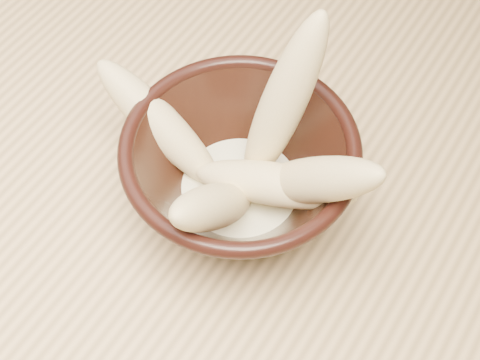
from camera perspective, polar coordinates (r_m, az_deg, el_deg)
name	(u,v)px	position (r m, az deg, el deg)	size (l,w,h in m)	color
table	(379,214)	(0.72, 11.81, -2.83)	(1.20, 0.80, 0.75)	#DCB479
bowl	(240,174)	(0.56, 0.00, 0.50)	(0.20, 0.20, 0.11)	black
milk_puddle	(240,191)	(0.59, 0.00, -0.90)	(0.11, 0.11, 0.02)	beige
banana_upright	(283,105)	(0.53, 3.66, 6.45)	(0.04, 0.04, 0.18)	#DBBF81
banana_left	(159,124)	(0.58, -6.89, 4.77)	(0.04, 0.04, 0.15)	#DBBF81
banana_right	(313,180)	(0.52, 6.22, -0.02)	(0.04, 0.04, 0.16)	#DBBF81
banana_across	(273,184)	(0.54, 2.87, -0.33)	(0.04, 0.04, 0.14)	#DBBF81
banana_front	(213,207)	(0.51, -2.31, -2.30)	(0.04, 0.04, 0.13)	#DBBF81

